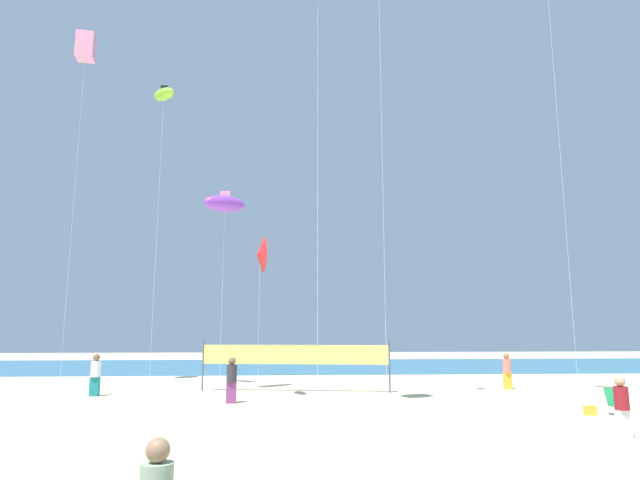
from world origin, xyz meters
name	(u,v)px	position (x,y,z in m)	size (l,w,h in m)	color
ground_plane	(347,443)	(0.00, 0.00, 0.00)	(120.00, 120.00, 0.00)	beige
ocean_band	(303,366)	(0.00, 31.63, 0.00)	(120.00, 20.00, 0.01)	teal
beachgoer_coral_shirt	(507,370)	(9.46, 12.48, 0.94)	(0.40, 0.40, 1.76)	gold
beachgoer_white_shirt	(95,373)	(-9.98, 10.80, 0.98)	(0.42, 0.42, 1.83)	#19727A
beachgoer_maroon_shirt	(622,405)	(7.49, 0.11, 0.87)	(0.37, 0.37, 1.62)	white
beachgoer_charcoal_shirt	(232,379)	(-3.72, 8.02, 0.96)	(0.41, 0.41, 1.80)	#7A3872
folding_beach_chair	(616,401)	(9.74, 4.04, 0.47)	(0.52, 0.65, 0.89)	#1E8C4C
volleyball_net	(295,356)	(-1.12, 12.00, 1.64)	(8.94, 1.55, 2.40)	#4C4C51
beach_handbag	(590,411)	(8.83, 4.07, 0.16)	(0.40, 0.20, 0.32)	gold
kite_violet_inflatable	(225,204)	(-4.64, 11.93, 9.06)	(2.38, 2.16, 9.71)	silver
kite_pink_box	(86,47)	(-12.93, 14.49, 18.58)	(1.06, 1.06, 19.35)	silver
kite_red_delta	(260,255)	(-2.74, 9.37, 6.17)	(0.67, 1.60, 6.96)	silver
kite_lime_inflatable	(164,95)	(-8.04, 12.58, 15.01)	(1.70, 1.81, 15.52)	silver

